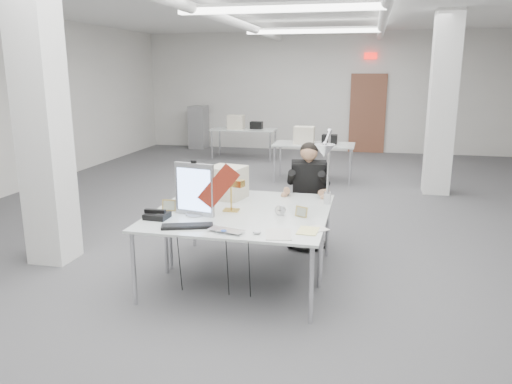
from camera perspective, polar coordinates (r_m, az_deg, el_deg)
room_shell at (r=7.18m, az=2.97°, el=9.79°), size 10.04×14.04×3.24m
desk_main at (r=4.82m, az=-2.99°, el=-3.72°), size 1.80×0.90×0.02m
desk_second at (r=5.66m, az=-0.53°, el=-1.05°), size 1.80×0.90×0.02m
bg_desk_a at (r=10.08m, az=6.63°, el=5.42°), size 1.60×0.80×0.02m
bg_desk_b at (r=12.59m, az=-1.40°, el=7.16°), size 1.60×0.80×0.02m
filing_cabinet at (r=14.47m, az=-6.57°, el=7.37°), size 0.45×0.55×1.20m
office_chair at (r=6.27m, az=5.98°, el=-1.11°), size 0.64×0.64×1.18m
seated_person at (r=6.15m, az=6.00°, el=1.58°), size 0.55×0.65×0.90m
monitor at (r=5.05m, az=-7.04°, el=0.30°), size 0.43×0.12×0.54m
pennant at (r=4.92m, az=-4.28°, el=0.66°), size 0.42×0.12×0.46m
keyboard at (r=4.73m, az=-7.86°, el=-3.88°), size 0.51×0.31×0.02m
laptop at (r=4.51m, az=-3.72°, el=-4.62°), size 0.37×0.29×0.03m
mouse at (r=4.50m, az=0.09°, el=-4.63°), size 0.09×0.06×0.03m
bankers_lamp at (r=5.19m, az=-2.86°, el=-0.25°), size 0.34×0.22×0.36m
desk_phone at (r=5.05m, az=-11.24°, el=-2.68°), size 0.23×0.21×0.06m
picture_frame_left at (r=5.29m, az=-9.88°, el=-1.50°), size 0.16×0.05×0.12m
picture_frame_right at (r=5.02m, az=5.20°, el=-2.26°), size 0.14×0.09×0.11m
desk_clock at (r=5.07m, az=2.80°, el=-2.11°), size 0.12×0.07×0.11m
paper_stack_a at (r=4.49m, az=2.61°, el=-4.84°), size 0.28×0.36×0.01m
paper_stack_b at (r=4.60m, az=5.97°, el=-4.42°), size 0.20×0.26×0.01m
paper_stack_c at (r=4.69m, az=7.16°, el=-4.14°), size 0.22×0.23×0.01m
beige_monitor at (r=5.73m, az=-3.33°, el=1.11°), size 0.45×0.44×0.36m
architect_lamp at (r=5.22m, az=8.07°, el=3.30°), size 0.39×0.81×1.00m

